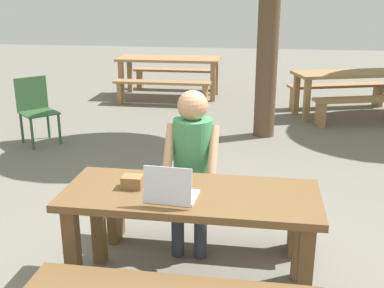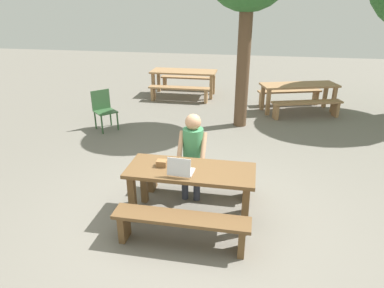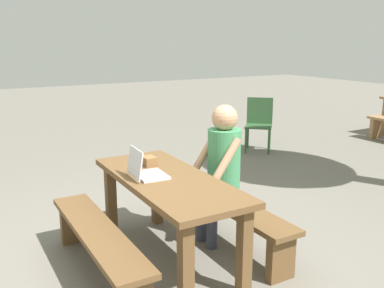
{
  "view_description": "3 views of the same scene",
  "coord_description": "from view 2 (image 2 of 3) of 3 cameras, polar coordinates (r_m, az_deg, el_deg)",
  "views": [
    {
      "loc": [
        0.45,
        -2.83,
        2.0
      ],
      "look_at": [
        -0.03,
        0.25,
        0.99
      ],
      "focal_mm": 44.24,
      "sensor_mm": 36.0,
      "label": 1
    },
    {
      "loc": [
        0.74,
        -3.88,
        2.8
      ],
      "look_at": [
        -0.03,
        0.25,
        0.99
      ],
      "focal_mm": 31.6,
      "sensor_mm": 36.0,
      "label": 2
    },
    {
      "loc": [
        3.02,
        -1.51,
        1.85
      ],
      "look_at": [
        -0.03,
        0.25,
        0.99
      ],
      "focal_mm": 39.99,
      "sensor_mm": 36.0,
      "label": 3
    }
  ],
  "objects": [
    {
      "name": "bench_rear_south",
      "position": [
        10.04,
        -2.19,
        9.0
      ],
      "size": [
        1.8,
        0.32,
        0.43
      ],
      "rotation": [
        0.0,
        0.0,
        0.01
      ],
      "color": "#9E754C",
      "rests_on": "ground"
    },
    {
      "name": "laptop",
      "position": [
        4.31,
        -1.93,
        -4.37
      ],
      "size": [
        0.32,
        0.3,
        0.25
      ],
      "rotation": [
        0.0,
        0.0,
        3.08
      ],
      "color": "silver",
      "rests_on": "picnic_table_front"
    },
    {
      "name": "bench_far",
      "position": [
        5.2,
        1.06,
        -5.31
      ],
      "size": [
        1.67,
        0.3,
        0.42
      ],
      "color": "brown",
      "rests_on": "ground"
    },
    {
      "name": "picnic_table_mid",
      "position": [
        9.5,
        17.6,
        8.93
      ],
      "size": [
        2.11,
        1.25,
        0.74
      ],
      "rotation": [
        0.0,
        0.0,
        0.31
      ],
      "color": "#9E754C",
      "rests_on": "ground"
    },
    {
      "name": "plastic_chair",
      "position": [
        8.06,
        -14.66,
        5.75
      ],
      "size": [
        0.62,
        0.62,
        0.89
      ],
      "rotation": [
        0.0,
        0.0,
        0.83
      ],
      "color": "#335933",
      "rests_on": "ground"
    },
    {
      "name": "bench_near",
      "position": [
        4.17,
        -1.85,
        -13.31
      ],
      "size": [
        1.67,
        0.3,
        0.42
      ],
      "color": "brown",
      "rests_on": "ground"
    },
    {
      "name": "bench_mid_south",
      "position": [
        9.09,
        18.8,
        6.19
      ],
      "size": [
        1.81,
        0.84,
        0.43
      ],
      "rotation": [
        0.0,
        0.0,
        0.31
      ],
      "color": "#9E754C",
      "rests_on": "ground"
    },
    {
      "name": "ground_plane",
      "position": [
        4.85,
        -0.22,
        -12.05
      ],
      "size": [
        30.0,
        30.0,
        0.0
      ],
      "primitive_type": "plane",
      "color": "slate"
    },
    {
      "name": "bench_mid_north",
      "position": [
        10.08,
        16.11,
        8.13
      ],
      "size": [
        1.81,
        0.84,
        0.43
      ],
      "rotation": [
        0.0,
        0.0,
        0.31
      ],
      "color": "#9E754C",
      "rests_on": "ground"
    },
    {
      "name": "small_pouch",
      "position": [
        4.53,
        -5.12,
        -3.26
      ],
      "size": [
        0.14,
        0.11,
        0.08
      ],
      "color": "olive",
      "rests_on": "picnic_table_front"
    },
    {
      "name": "bench_rear_north",
      "position": [
        11.41,
        -0.67,
        10.75
      ],
      "size": [
        1.8,
        0.32,
        0.43
      ],
      "rotation": [
        0.0,
        0.0,
        0.01
      ],
      "color": "#9E754C",
      "rests_on": "ground"
    },
    {
      "name": "picnic_table_front",
      "position": [
        4.52,
        -0.23,
        -5.67
      ],
      "size": [
        1.69,
        0.69,
        0.74
      ],
      "color": "brown",
      "rests_on": "ground"
    },
    {
      "name": "picnic_table_rear",
      "position": [
        10.65,
        -1.4,
        11.68
      ],
      "size": [
        2.0,
        0.84,
        0.77
      ],
      "rotation": [
        0.0,
        0.0,
        0.01
      ],
      "color": "#9E754C",
      "rests_on": "ground"
    },
    {
      "name": "person_seated",
      "position": [
        4.98,
        0.12,
        -0.97
      ],
      "size": [
        0.41,
        0.41,
        1.3
      ],
      "color": "#333847",
      "rests_on": "ground"
    }
  ]
}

